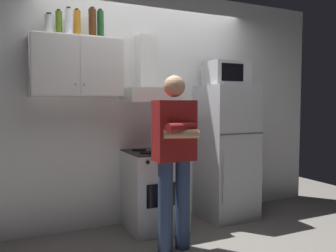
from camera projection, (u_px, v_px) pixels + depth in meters
ground_plane at (168, 235)px, 3.66m from camera, size 7.00×7.00×0.00m
back_wall_tiled at (146, 106)px, 4.11m from camera, size 4.80×0.10×2.70m
upper_cabinet at (76, 67)px, 3.52m from camera, size 0.90×0.37×0.60m
stove_oven at (154, 190)px, 3.83m from camera, size 0.60×0.62×0.87m
range_hood at (150, 84)px, 3.87m from camera, size 0.60×0.44×0.75m
refrigerator at (226, 152)px, 4.21m from camera, size 0.60×0.62×1.60m
microwave at (226, 74)px, 4.17m from camera, size 0.48×0.37×0.28m
person_standing at (175, 155)px, 3.23m from camera, size 0.38×0.33×1.64m
cooking_pot at (170, 145)px, 3.75m from camera, size 0.31×0.21×0.12m
bottle_vodka_clear at (69, 22)px, 3.45m from camera, size 0.07×0.07×0.28m
bottle_canister_steel at (49, 25)px, 3.41m from camera, size 0.09×0.09×0.22m
bottle_liquor_amber at (77, 24)px, 3.53m from camera, size 0.07×0.07×0.29m
bottle_rum_dark at (92, 23)px, 3.54m from camera, size 0.08×0.08×0.31m
bottle_wine_green at (100, 25)px, 3.60m from camera, size 0.07×0.07×0.31m
bottle_olive_oil at (59, 23)px, 3.45m from camera, size 0.07×0.07×0.26m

